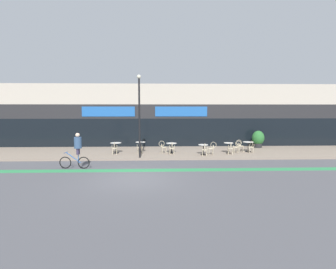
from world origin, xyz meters
TOP-DOWN VIEW (x-y plane):
  - ground_plane at (0.00, 0.00)m, footprint 120.00×120.00m
  - sidewalk_slab at (0.00, 7.25)m, footprint 40.00×5.50m
  - storefront_facade at (0.00, 11.96)m, footprint 40.00×4.06m
  - bike_lane_stripe at (0.00, 1.78)m, footprint 36.00×0.70m
  - bistro_table_0 at (-1.98, 6.78)m, footprint 0.79×0.79m
  - bistro_table_1 at (-0.21, 7.15)m, footprint 0.73×0.73m
  - bistro_table_2 at (2.09, 6.65)m, footprint 0.77×0.77m
  - bistro_table_3 at (4.31, 5.88)m, footprint 0.69×0.69m
  - bistro_table_4 at (6.26, 6.46)m, footprint 0.68×0.68m
  - bistro_table_5 at (7.92, 7.03)m, footprint 0.79×0.79m
  - cafe_chair_0_near at (-1.97, 6.15)m, footprint 0.42×0.58m
  - cafe_chair_1_near at (-0.22, 6.52)m, footprint 0.45×0.60m
  - cafe_chair_2_near at (2.10, 6.02)m, footprint 0.42×0.59m
  - cafe_chair_2_side at (1.47, 6.64)m, footprint 0.60×0.44m
  - cafe_chair_3_near at (4.30, 5.25)m, footprint 0.44×0.59m
  - cafe_chair_3_side at (4.93, 5.87)m, footprint 0.59×0.44m
  - cafe_chair_4_near at (6.25, 5.83)m, footprint 0.45×0.60m
  - cafe_chair_4_side at (6.88, 6.45)m, footprint 0.59×0.42m
  - cafe_chair_5_near at (7.92, 6.40)m, footprint 0.40×0.58m
  - cafe_chair_5_side at (7.29, 7.03)m, footprint 0.58×0.41m
  - planter_pot at (9.45, 9.08)m, footprint 1.00×1.00m
  - lamp_post at (-0.10, 4.90)m, footprint 0.26×0.26m
  - cyclist_0 at (-3.42, 2.34)m, footprint 1.72×0.50m

SIDE VIEW (x-z plane):
  - ground_plane at x=0.00m, z-range 0.00..0.00m
  - bike_lane_stripe at x=0.00m, z-range 0.00..0.01m
  - sidewalk_slab at x=0.00m, z-range 0.00..0.12m
  - bistro_table_3 at x=4.31m, z-range 0.27..0.99m
  - cafe_chair_0_near at x=-1.97m, z-range 0.19..1.09m
  - cafe_chair_1_near at x=-0.22m, z-range 0.19..1.09m
  - cafe_chair_2_near at x=2.10m, z-range 0.19..1.09m
  - cafe_chair_2_side at x=1.47m, z-range 0.19..1.09m
  - cafe_chair_3_near at x=4.30m, z-range 0.19..1.09m
  - cafe_chair_3_side at x=4.93m, z-range 0.19..1.09m
  - cafe_chair_4_near at x=6.25m, z-range 0.19..1.09m
  - cafe_chair_4_side at x=6.88m, z-range 0.19..1.09m
  - cafe_chair_5_near at x=7.92m, z-range 0.19..1.09m
  - cafe_chair_5_side at x=7.29m, z-range 0.19..1.09m
  - bistro_table_2 at x=2.09m, z-range 0.28..1.02m
  - bistro_table_5 at x=7.92m, z-range 0.29..1.03m
  - bistro_table_4 at x=6.26m, z-range 0.28..1.05m
  - bistro_table_1 at x=-0.21m, z-range 0.29..1.05m
  - bistro_table_0 at x=-1.98m, z-range 0.29..1.05m
  - planter_pot at x=9.45m, z-range 0.16..1.57m
  - cyclist_0 at x=-3.42m, z-range 0.14..2.16m
  - storefront_facade at x=0.00m, z-range -0.01..5.45m
  - lamp_post at x=-0.10m, z-range 0.53..5.95m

